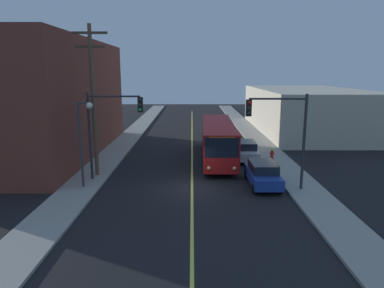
{
  "coord_description": "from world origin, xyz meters",
  "views": [
    {
      "loc": [
        0.0,
        -21.61,
        7.45
      ],
      "look_at": [
        0.0,
        4.57,
        2.0
      ],
      "focal_mm": 32.52,
      "sensor_mm": 36.0,
      "label": 1
    }
  ],
  "objects_px": {
    "traffic_signal_left_corner": "(112,119)",
    "fire_hydrant": "(272,154)",
    "city_bus": "(218,139)",
    "traffic_signal_right_corner": "(280,124)",
    "street_lamp_left": "(83,132)",
    "parked_car_silver": "(246,150)",
    "parked_car_blue": "(263,174)",
    "utility_pole_near": "(93,95)"
  },
  "relations": [
    {
      "from": "traffic_signal_left_corner",
      "to": "fire_hydrant",
      "type": "relative_size",
      "value": 7.14
    },
    {
      "from": "city_bus",
      "to": "traffic_signal_right_corner",
      "type": "relative_size",
      "value": 2.03
    },
    {
      "from": "city_bus",
      "to": "traffic_signal_left_corner",
      "type": "height_order",
      "value": "traffic_signal_left_corner"
    },
    {
      "from": "city_bus",
      "to": "street_lamp_left",
      "type": "xyz_separation_m",
      "value": [
        -9.03,
        -7.71,
        1.92
      ]
    },
    {
      "from": "parked_car_silver",
      "to": "parked_car_blue",
      "type": "bearing_deg",
      "value": -89.39
    },
    {
      "from": "parked_car_silver",
      "to": "traffic_signal_left_corner",
      "type": "xyz_separation_m",
      "value": [
        -10.02,
        -5.92,
        3.46
      ]
    },
    {
      "from": "city_bus",
      "to": "street_lamp_left",
      "type": "distance_m",
      "value": 12.02
    },
    {
      "from": "traffic_signal_right_corner",
      "to": "street_lamp_left",
      "type": "xyz_separation_m",
      "value": [
        -12.24,
        0.41,
        -0.56
      ]
    },
    {
      "from": "city_bus",
      "to": "parked_car_blue",
      "type": "relative_size",
      "value": 2.77
    },
    {
      "from": "parked_car_blue",
      "to": "street_lamp_left",
      "type": "relative_size",
      "value": 0.8
    },
    {
      "from": "utility_pole_near",
      "to": "fire_hydrant",
      "type": "distance_m",
      "value": 15.43
    },
    {
      "from": "parked_car_blue",
      "to": "traffic_signal_left_corner",
      "type": "xyz_separation_m",
      "value": [
        -10.1,
        1.11,
        3.46
      ]
    },
    {
      "from": "parked_car_silver",
      "to": "traffic_signal_right_corner",
      "type": "distance_m",
      "value": 8.79
    },
    {
      "from": "parked_car_blue",
      "to": "city_bus",
      "type": "bearing_deg",
      "value": 109.31
    },
    {
      "from": "city_bus",
      "to": "parked_car_blue",
      "type": "bearing_deg",
      "value": -70.69
    },
    {
      "from": "parked_car_blue",
      "to": "street_lamp_left",
      "type": "bearing_deg",
      "value": -176.99
    },
    {
      "from": "parked_car_blue",
      "to": "parked_car_silver",
      "type": "height_order",
      "value": "same"
    },
    {
      "from": "parked_car_blue",
      "to": "utility_pole_near",
      "type": "distance_m",
      "value": 12.77
    },
    {
      "from": "traffic_signal_left_corner",
      "to": "street_lamp_left",
      "type": "height_order",
      "value": "traffic_signal_left_corner"
    },
    {
      "from": "traffic_signal_left_corner",
      "to": "traffic_signal_right_corner",
      "type": "bearing_deg",
      "value": -11.07
    },
    {
      "from": "parked_car_blue",
      "to": "traffic_signal_left_corner",
      "type": "height_order",
      "value": "traffic_signal_left_corner"
    },
    {
      "from": "parked_car_silver",
      "to": "traffic_signal_right_corner",
      "type": "xyz_separation_m",
      "value": [
        0.8,
        -8.04,
        3.46
      ]
    },
    {
      "from": "parked_car_blue",
      "to": "parked_car_silver",
      "type": "xyz_separation_m",
      "value": [
        -0.07,
        7.03,
        0.0
      ]
    },
    {
      "from": "utility_pole_near",
      "to": "street_lamp_left",
      "type": "distance_m",
      "value": 3.44
    },
    {
      "from": "parked_car_blue",
      "to": "fire_hydrant",
      "type": "xyz_separation_m",
      "value": [
        2.16,
        6.8,
        -0.26
      ]
    },
    {
      "from": "city_bus",
      "to": "fire_hydrant",
      "type": "xyz_separation_m",
      "value": [
        4.65,
        -0.3,
        -1.23
      ]
    },
    {
      "from": "traffic_signal_left_corner",
      "to": "street_lamp_left",
      "type": "xyz_separation_m",
      "value": [
        -1.42,
        -1.71,
        -0.56
      ]
    },
    {
      "from": "city_bus",
      "to": "parked_car_silver",
      "type": "bearing_deg",
      "value": -1.73
    },
    {
      "from": "parked_car_silver",
      "to": "street_lamp_left",
      "type": "distance_m",
      "value": 14.06
    },
    {
      "from": "utility_pole_near",
      "to": "traffic_signal_left_corner",
      "type": "bearing_deg",
      "value": -34.2
    },
    {
      "from": "utility_pole_near",
      "to": "traffic_signal_left_corner",
      "type": "relative_size",
      "value": 1.74
    },
    {
      "from": "traffic_signal_right_corner",
      "to": "fire_hydrant",
      "type": "distance_m",
      "value": 8.77
    },
    {
      "from": "traffic_signal_right_corner",
      "to": "street_lamp_left",
      "type": "distance_m",
      "value": 12.26
    },
    {
      "from": "utility_pole_near",
      "to": "traffic_signal_left_corner",
      "type": "distance_m",
      "value": 2.36
    },
    {
      "from": "parked_car_silver",
      "to": "traffic_signal_right_corner",
      "type": "bearing_deg",
      "value": -84.34
    },
    {
      "from": "parked_car_blue",
      "to": "traffic_signal_right_corner",
      "type": "relative_size",
      "value": 0.74
    },
    {
      "from": "parked_car_silver",
      "to": "fire_hydrant",
      "type": "xyz_separation_m",
      "value": [
        2.24,
        -0.23,
        -0.26
      ]
    },
    {
      "from": "traffic_signal_right_corner",
      "to": "fire_hydrant",
      "type": "height_order",
      "value": "traffic_signal_right_corner"
    },
    {
      "from": "utility_pole_near",
      "to": "fire_hydrant",
      "type": "height_order",
      "value": "utility_pole_near"
    },
    {
      "from": "utility_pole_near",
      "to": "fire_hydrant",
      "type": "relative_size",
      "value": 12.45
    },
    {
      "from": "fire_hydrant",
      "to": "traffic_signal_left_corner",
      "type": "bearing_deg",
      "value": -155.08
    },
    {
      "from": "traffic_signal_right_corner",
      "to": "fire_hydrant",
      "type": "relative_size",
      "value": 7.14
    }
  ]
}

